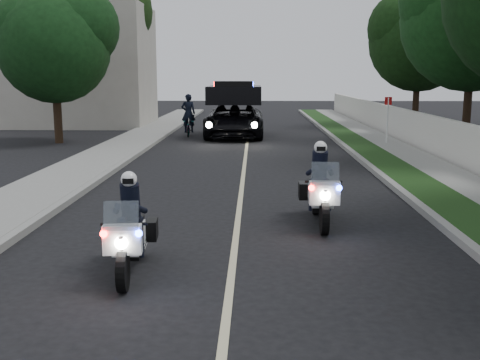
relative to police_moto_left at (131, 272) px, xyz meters
name	(u,v)px	position (x,y,z in m)	size (l,w,h in m)	color
ground	(231,275)	(1.56, -0.09, 0.00)	(120.00, 120.00, 0.00)	black
curb_right	(371,167)	(5.66, 9.91, 0.07)	(0.20, 60.00, 0.15)	gray
grass_verge	(392,167)	(6.36, 9.91, 0.08)	(1.20, 60.00, 0.16)	#193814
sidewalk_right	(433,168)	(7.66, 9.91, 0.08)	(1.40, 60.00, 0.16)	gray
property_wall	(466,147)	(8.66, 9.91, 0.75)	(0.22, 60.00, 1.50)	beige
curb_left	(119,166)	(-2.54, 9.91, 0.07)	(0.20, 60.00, 0.15)	gray
sidewalk_left	(85,166)	(-3.64, 9.91, 0.08)	(2.00, 60.00, 0.16)	gray
building_far	(81,67)	(-8.44, 25.91, 3.50)	(8.00, 6.00, 7.00)	#A8A396
lane_marking	(244,169)	(1.56, 9.91, 0.00)	(0.12, 50.00, 0.01)	#BFB78C
police_moto_left	(131,272)	(0.00, 0.00, 0.00)	(0.65, 1.85, 1.58)	white
police_moto_right	(319,223)	(3.25, 3.07, 0.00)	(0.70, 2.00, 1.70)	silver
police_suv	(235,137)	(0.91, 19.79, 0.00)	(2.79, 6.02, 2.93)	black
bicycle	(189,136)	(-1.39, 19.93, 0.00)	(0.54, 1.54, 0.80)	black
cyclist	(189,136)	(-1.39, 19.93, 0.00)	(0.68, 0.46, 1.90)	black
sign_post	(386,146)	(7.56, 16.13, 0.00)	(0.34, 0.34, 2.17)	#B8170D
tree_right_d	(465,143)	(11.43, 17.60, 0.00)	(6.29, 6.29, 10.49)	#154016
tree_right_e	(414,127)	(11.26, 25.27, 0.00)	(5.72, 5.72, 9.53)	black
tree_left_near	(59,143)	(-6.90, 16.95, 0.00)	(4.93, 4.93, 8.21)	#123714
tree_left_far	(93,126)	(-7.88, 25.92, 0.00)	(6.50, 6.50, 10.83)	#193310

